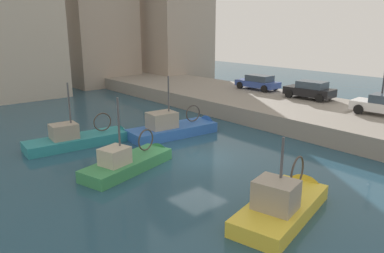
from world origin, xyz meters
The scene contains 9 objects.
water_surface centered at (0.00, 0.00, 0.00)m, with size 80.00×80.00×0.00m, color navy.
quay_wall centered at (11.50, 0.00, 0.60)m, with size 9.00×56.00×1.20m, color gray.
fishing_boat_yellow centered at (-1.37, -6.71, 0.16)m, with size 6.08×3.15×4.05m.
fishing_boat_blue centered at (1.99, 4.26, 0.15)m, with size 6.80×2.74×4.82m.
fishing_boat_green centered at (-3.40, 1.05, 0.12)m, with size 6.01×3.09×4.49m.
fishing_boat_teal centered at (-3.67, 6.22, 0.13)m, with size 6.83×2.38×4.60m.
parked_car_black centered at (13.88, 2.12, 1.93)m, with size 2.20×3.99×1.43m.
parked_car_blue centered at (14.13, 7.69, 1.89)m, with size 2.07×4.15×1.34m.
waterfront_building_east centered at (16.93, 24.24, 9.83)m, with size 7.74×8.36×19.62m.
Camera 1 is at (-12.50, -14.25, 6.97)m, focal length 34.82 mm.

